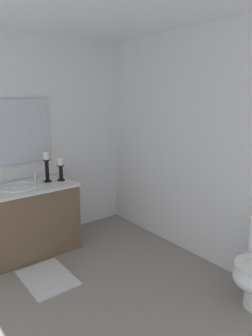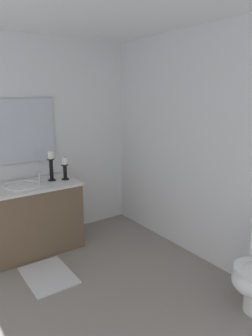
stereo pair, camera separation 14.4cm
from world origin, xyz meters
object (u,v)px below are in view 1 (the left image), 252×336
Objects in this scene: mirror at (6,133)px; candle_holder_short at (47,166)px; vanity_cabinet at (22,221)px; bath_mat at (47,278)px; sink_basin at (19,191)px; candle_holder_tall at (61,169)px.

mirror is 0.58m from candle_holder_short.
bath_mat is at bearing 0.00° from vanity_cabinet.
sink_basin is 0.67× the size of bath_mat.
sink_basin is 0.67m from mirror.
vanity_cabinet is at bearing -0.01° from mirror.
candle_holder_short is at bearing 93.50° from vanity_cabinet.
mirror is at bearing -126.88° from candle_holder_short.
vanity_cabinet is 0.68m from candle_holder_short.
mirror is (-0.28, 0.00, 0.96)m from vanity_cabinet.
mirror reaches higher than bath_mat.
candle_holder_tall is 0.44× the size of bath_mat.
candle_holder_short reaches higher than bath_mat.
sink_basin is at bearing -86.49° from candle_holder_short.
vanity_cabinet is at bearing -86.50° from candle_holder_short.
sink_basin is (-0.00, 0.00, 0.36)m from vanity_cabinet.
candle_holder_tall reaches higher than vanity_cabinet.
mirror reaches higher than sink_basin.
vanity_cabinet is 1.21× the size of mirror.
sink_basin is 1.16× the size of candle_holder_short.
candle_holder_tall is (0.03, 0.49, 0.18)m from sink_basin.
mirror is at bearing -179.80° from sink_basin.
candle_holder_tall is at bearing 140.41° from bath_mat.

